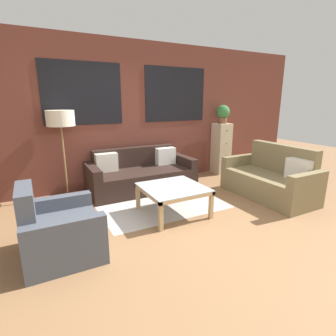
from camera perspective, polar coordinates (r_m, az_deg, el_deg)
The scene contains 10 objects.
ground_plane at distance 3.62m, azimuth 7.23°, elevation -13.40°, with size 16.00×16.00×0.00m, color #8E6642.
wall_back_brick at distance 5.38m, azimuth -7.60°, elevation 11.46°, with size 8.40×0.09×2.80m.
rug at distance 4.55m, azimuth -2.42°, elevation -7.19°, with size 2.01×1.65×0.00m.
couch_dark at distance 5.09m, azimuth -5.91°, elevation -1.59°, with size 2.01×0.88×0.78m.
settee_vintage at distance 5.02m, azimuth 21.42°, elevation -2.43°, with size 0.80×1.62×0.92m.
armchair_corner at distance 3.22m, azimuth -22.66°, elevation -12.70°, with size 0.80×0.87×0.84m.
coffee_table at distance 3.95m, azimuth 1.10°, elevation -4.96°, with size 0.89×0.89×0.43m.
floor_lamp at distance 4.76m, azimuth -22.33°, elevation 9.38°, with size 0.45×0.45×1.53m.
drawer_cabinet at distance 6.29m, azimuth 11.47°, elevation 4.18°, with size 0.35×0.37×1.17m.
potted_plant at distance 6.20m, azimuth 11.86°, elevation 11.61°, with size 0.30×0.30×0.41m.
Camera 1 is at (-1.87, -2.59, 1.69)m, focal length 28.00 mm.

